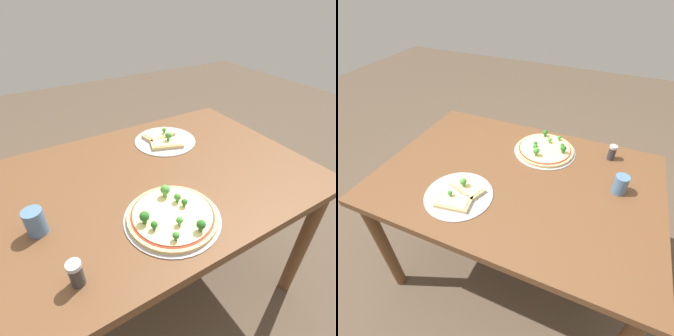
{
  "view_description": "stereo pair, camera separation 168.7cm",
  "coord_description": "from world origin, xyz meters",
  "views": [
    {
      "loc": [
        0.4,
        0.78,
        1.41
      ],
      "look_at": [
        -0.06,
        0.01,
        0.78
      ],
      "focal_mm": 28.0,
      "sensor_mm": 36.0,
      "label": 1
    },
    {
      "loc": [
        0.33,
        -0.89,
        1.6
      ],
      "look_at": [
        -0.06,
        0.01,
        0.78
      ],
      "focal_mm": 28.0,
      "sensor_mm": 36.0,
      "label": 2
    }
  ],
  "objects": [
    {
      "name": "ground_plane",
      "position": [
        0.0,
        0.0,
        0.0
      ],
      "size": [
        8.0,
        8.0,
        0.0
      ],
      "primitive_type": "plane",
      "color": "brown"
    },
    {
      "name": "dining_table",
      "position": [
        0.0,
        0.0,
        0.67
      ],
      "size": [
        1.33,
        0.92,
        0.76
      ],
      "color": "brown",
      "rests_on": "ground_plane"
    },
    {
      "name": "pizza_tray_whole",
      "position": [
        0.06,
        0.25,
        0.78
      ],
      "size": [
        0.33,
        0.33,
        0.07
      ],
      "color": "#A3A3A8",
      "rests_on": "dining_table"
    },
    {
      "name": "pizza_tray_slice",
      "position": [
        -0.18,
        -0.22,
        0.77
      ],
      "size": [
        0.31,
        0.31,
        0.07
      ],
      "color": "#A3A3A8",
      "rests_on": "dining_table"
    },
    {
      "name": "drinking_cup",
      "position": [
        0.46,
        0.08,
        0.81
      ],
      "size": [
        0.06,
        0.06,
        0.09
      ],
      "primitive_type": "cylinder",
      "color": "#4C7099",
      "rests_on": "dining_table"
    },
    {
      "name": "condiment_shaker",
      "position": [
        0.4,
        0.32,
        0.81
      ],
      "size": [
        0.04,
        0.04,
        0.08
      ],
      "color": "#333338",
      "rests_on": "dining_table"
    }
  ]
}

